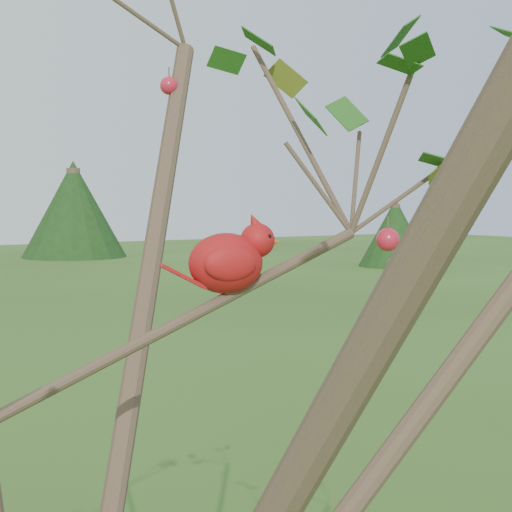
{
  "coord_description": "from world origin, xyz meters",
  "views": [
    {
      "loc": [
        -0.29,
        -0.97,
        2.25
      ],
      "look_at": [
        0.37,
        0.06,
        2.17
      ],
      "focal_mm": 55.0,
      "sensor_mm": 36.0,
      "label": 1
    }
  ],
  "objects": [
    {
      "name": "crabapple_tree",
      "position": [
        0.03,
        -0.02,
        2.12
      ],
      "size": [
        2.35,
        2.05,
        2.95
      ],
      "color": "#3E2D21",
      "rests_on": "ground"
    },
    {
      "name": "cardinal",
      "position": [
        0.32,
        0.07,
        2.16
      ],
      "size": [
        0.2,
        0.11,
        0.14
      ],
      "rotation": [
        0.0,
        0.0,
        -0.2
      ],
      "color": "#B0170F",
      "rests_on": "ground"
    }
  ]
}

